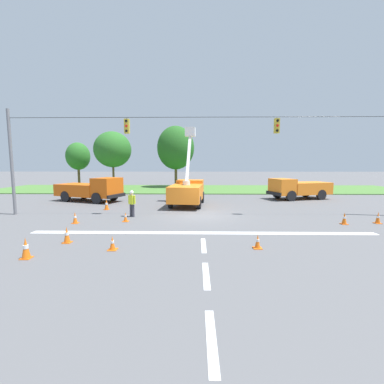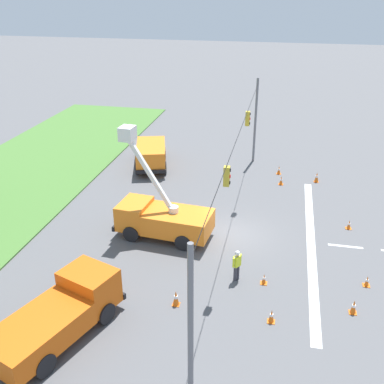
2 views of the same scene
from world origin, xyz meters
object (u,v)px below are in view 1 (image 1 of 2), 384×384
traffic_cone_centre_line (125,217)px  traffic_cone_far_left (258,242)px  traffic_cone_mid_right (67,235)px  road_worker (132,202)px  traffic_cone_near_bucket (112,243)px  tree_centre (176,148)px  traffic_cone_foreground_left (344,218)px  tree_west (113,150)px  traffic_cone_far_right (378,218)px  traffic_cone_lane_edge_b (75,218)px  utility_truck_support_near (298,188)px  traffic_cone_mid_left (106,204)px  traffic_cone_lane_edge_a (26,248)px  utility_truck_bucket_lift (188,190)px  utility_truck_support_far (91,189)px  tree_far_west (78,156)px

traffic_cone_centre_line → traffic_cone_far_left: bearing=-35.4°
traffic_cone_mid_right → traffic_cone_far_left: traffic_cone_mid_right is taller
traffic_cone_far_left → road_worker: bearing=137.2°
road_worker → traffic_cone_near_bucket: size_ratio=2.99×
tree_centre → traffic_cone_foreground_left: tree_centre is taller
tree_west → traffic_cone_far_right: tree_west is taller
tree_centre → traffic_cone_mid_right: (-2.69, -27.15, -5.50)m
traffic_cone_lane_edge_b → traffic_cone_mid_right: bearing=-69.2°
traffic_cone_far_right → traffic_cone_centre_line: (-15.11, 0.22, -0.07)m
utility_truck_support_near → traffic_cone_centre_line: utility_truck_support_near is taller
traffic_cone_mid_left → traffic_cone_far_left: traffic_cone_mid_left is taller
tree_centre → traffic_cone_lane_edge_a: 29.77m
traffic_cone_far_left → tree_west: bearing=119.1°
road_worker → traffic_cone_foreground_left: (12.95, -1.91, -0.66)m
road_worker → traffic_cone_centre_line: road_worker is taller
traffic_cone_mid_right → traffic_cone_centre_line: size_ratio=1.24×
utility_truck_bucket_lift → traffic_cone_lane_edge_b: size_ratio=9.98×
tree_west → utility_truck_support_far: (1.93, -12.47, -4.38)m
traffic_cone_foreground_left → traffic_cone_far_right: (2.11, 0.24, -0.00)m
utility_truck_bucket_lift → utility_truck_support_near: bearing=20.1°
tree_far_west → traffic_cone_lane_edge_b: 26.93m
traffic_cone_lane_edge_a → traffic_cone_far_right: traffic_cone_lane_edge_a is taller
tree_centre → traffic_cone_near_bucket: size_ratio=15.31×
traffic_cone_lane_edge_b → tree_centre: bearing=80.0°
traffic_cone_centre_line → traffic_cone_lane_edge_b: bearing=-169.6°
traffic_cone_mid_right → traffic_cone_lane_edge_a: size_ratio=0.91×
traffic_cone_far_left → traffic_cone_centre_line: traffic_cone_far_left is taller
traffic_cone_foreground_left → traffic_cone_centre_line: bearing=178.0°
utility_truck_support_near → traffic_cone_lane_edge_a: 23.50m
traffic_cone_centre_line → traffic_cone_near_bucket: bearing=-80.1°
tree_far_west → traffic_cone_lane_edge_b: bearing=-65.8°
tree_west → traffic_cone_far_right: size_ratio=11.52×
tree_centre → traffic_cone_lane_edge_a: (-3.25, -29.08, -5.47)m
tree_west → traffic_cone_mid_left: tree_west is taller
tree_centre → traffic_cone_mid_left: size_ratio=11.11×
traffic_cone_near_bucket → traffic_cone_far_right: 15.05m
tree_far_west → traffic_cone_far_left: tree_far_west is taller
traffic_cone_lane_edge_b → traffic_cone_foreground_left: bearing=0.2°
traffic_cone_far_right → utility_truck_support_far: bearing=157.1°
tree_west → traffic_cone_mid_left: 18.33m
traffic_cone_mid_right → tree_far_west: bearing=113.7°
tree_centre → traffic_cone_near_bucket: bearing=-90.7°
utility_truck_bucket_lift → utility_truck_support_far: (-9.15, 2.06, -0.19)m
traffic_cone_lane_edge_a → traffic_cone_mid_left: bearing=93.3°
tree_far_west → traffic_cone_far_right: size_ratio=9.69×
traffic_cone_near_bucket → tree_centre: bearing=89.3°
tree_west → tree_centre: (8.74, 1.90, 0.34)m
utility_truck_support_near → traffic_cone_lane_edge_b: 20.61m
utility_truck_bucket_lift → traffic_cone_far_left: 11.87m
traffic_cone_mid_right → traffic_cone_far_right: (16.55, 4.06, -0.02)m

